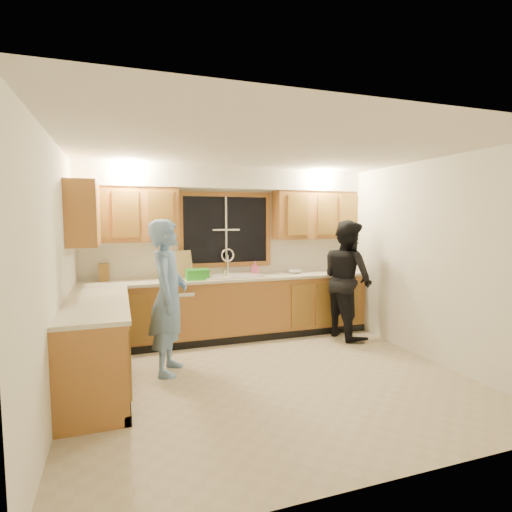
{
  "coord_description": "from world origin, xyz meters",
  "views": [
    {
      "loc": [
        -1.55,
        -4.01,
        1.77
      ],
      "look_at": [
        0.06,
        0.65,
        1.31
      ],
      "focal_mm": 28.0,
      "sensor_mm": 36.0,
      "label": 1
    }
  ],
  "objects_px": {
    "soap_bottle": "(255,268)",
    "dishwasher": "(174,315)",
    "dish_crate": "(197,274)",
    "bowl": "(294,272)",
    "man": "(168,297)",
    "sink": "(231,280)",
    "knife_block": "(104,272)",
    "woman": "(347,279)",
    "stove": "(93,365)"
  },
  "relations": [
    {
      "from": "woman",
      "to": "knife_block",
      "type": "bearing_deg",
      "value": 74.52
    },
    {
      "from": "sink",
      "to": "woman",
      "type": "relative_size",
      "value": 0.49
    },
    {
      "from": "soap_bottle",
      "to": "sink",
      "type": "bearing_deg",
      "value": -167.65
    },
    {
      "from": "sink",
      "to": "bowl",
      "type": "relative_size",
      "value": 3.81
    },
    {
      "from": "stove",
      "to": "dish_crate",
      "type": "bearing_deg",
      "value": 53.53
    },
    {
      "from": "stove",
      "to": "dish_crate",
      "type": "xyz_separation_m",
      "value": [
        1.28,
        1.73,
        0.54
      ]
    },
    {
      "from": "bowl",
      "to": "stove",
      "type": "bearing_deg",
      "value": -146.9
    },
    {
      "from": "dishwasher",
      "to": "knife_block",
      "type": "relative_size",
      "value": 3.49
    },
    {
      "from": "knife_block",
      "to": "dish_crate",
      "type": "bearing_deg",
      "value": -14.2
    },
    {
      "from": "dishwasher",
      "to": "dish_crate",
      "type": "distance_m",
      "value": 0.67
    },
    {
      "from": "man",
      "to": "woman",
      "type": "xyz_separation_m",
      "value": [
        2.69,
        0.56,
        -0.01
      ]
    },
    {
      "from": "man",
      "to": "dishwasher",
      "type": "bearing_deg",
      "value": 7.47
    },
    {
      "from": "dishwasher",
      "to": "stove",
      "type": "distance_m",
      "value": 2.04
    },
    {
      "from": "bowl",
      "to": "soap_bottle",
      "type": "bearing_deg",
      "value": 173.51
    },
    {
      "from": "man",
      "to": "bowl",
      "type": "distance_m",
      "value": 2.32
    },
    {
      "from": "sink",
      "to": "dishwasher",
      "type": "relative_size",
      "value": 1.05
    },
    {
      "from": "sink",
      "to": "man",
      "type": "height_order",
      "value": "man"
    },
    {
      "from": "bowl",
      "to": "dishwasher",
      "type": "bearing_deg",
      "value": -179.06
    },
    {
      "from": "knife_block",
      "to": "bowl",
      "type": "height_order",
      "value": "knife_block"
    },
    {
      "from": "woman",
      "to": "dish_crate",
      "type": "distance_m",
      "value": 2.22
    },
    {
      "from": "woman",
      "to": "dishwasher",
      "type": "bearing_deg",
      "value": 74.66
    },
    {
      "from": "dish_crate",
      "to": "sink",
      "type": "bearing_deg",
      "value": 10.74
    },
    {
      "from": "dishwasher",
      "to": "soap_bottle",
      "type": "bearing_deg",
      "value": 4.66
    },
    {
      "from": "woman",
      "to": "sink",
      "type": "bearing_deg",
      "value": 68.84
    },
    {
      "from": "dishwasher",
      "to": "knife_block",
      "type": "height_order",
      "value": "knife_block"
    },
    {
      "from": "soap_bottle",
      "to": "man",
      "type": "bearing_deg",
      "value": -141.42
    },
    {
      "from": "dishwasher",
      "to": "bowl",
      "type": "relative_size",
      "value": 3.63
    },
    {
      "from": "sink",
      "to": "woman",
      "type": "distance_m",
      "value": 1.73
    },
    {
      "from": "man",
      "to": "soap_bottle",
      "type": "relative_size",
      "value": 8.58
    },
    {
      "from": "dishwasher",
      "to": "woman",
      "type": "distance_m",
      "value": 2.59
    },
    {
      "from": "stove",
      "to": "knife_block",
      "type": "bearing_deg",
      "value": 88.63
    },
    {
      "from": "dish_crate",
      "to": "bowl",
      "type": "height_order",
      "value": "dish_crate"
    },
    {
      "from": "sink",
      "to": "stove",
      "type": "bearing_deg",
      "value": -134.61
    },
    {
      "from": "sink",
      "to": "dishwasher",
      "type": "distance_m",
      "value": 0.96
    },
    {
      "from": "sink",
      "to": "bowl",
      "type": "bearing_deg",
      "value": 0.9
    },
    {
      "from": "sink",
      "to": "soap_bottle",
      "type": "xyz_separation_m",
      "value": [
        0.4,
        0.09,
        0.16
      ]
    },
    {
      "from": "dishwasher",
      "to": "man",
      "type": "distance_m",
      "value": 1.16
    },
    {
      "from": "man",
      "to": "woman",
      "type": "relative_size",
      "value": 1.01
    },
    {
      "from": "bowl",
      "to": "dish_crate",
      "type": "bearing_deg",
      "value": -175.73
    },
    {
      "from": "dishwasher",
      "to": "soap_bottle",
      "type": "xyz_separation_m",
      "value": [
        1.25,
        0.1,
        0.61
      ]
    },
    {
      "from": "soap_bottle",
      "to": "dishwasher",
      "type": "bearing_deg",
      "value": -175.34
    },
    {
      "from": "man",
      "to": "soap_bottle",
      "type": "bearing_deg",
      "value": -33.84
    },
    {
      "from": "sink",
      "to": "bowl",
      "type": "distance_m",
      "value": 1.03
    },
    {
      "from": "stove",
      "to": "woman",
      "type": "bearing_deg",
      "value": 21.03
    },
    {
      "from": "woman",
      "to": "knife_block",
      "type": "relative_size",
      "value": 7.44
    },
    {
      "from": "sink",
      "to": "knife_block",
      "type": "bearing_deg",
      "value": 174.54
    },
    {
      "from": "man",
      "to": "knife_block",
      "type": "bearing_deg",
      "value": 47.91
    },
    {
      "from": "man",
      "to": "knife_block",
      "type": "distance_m",
      "value": 1.43
    },
    {
      "from": "sink",
      "to": "knife_block",
      "type": "relative_size",
      "value": 3.66
    },
    {
      "from": "dishwasher",
      "to": "bowl",
      "type": "height_order",
      "value": "bowl"
    }
  ]
}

